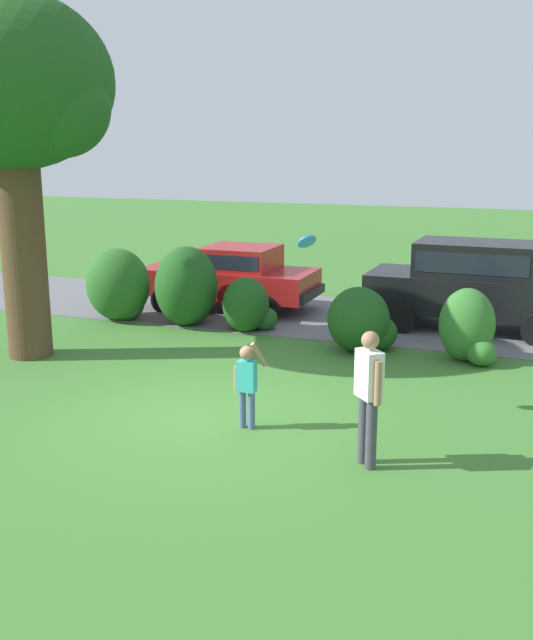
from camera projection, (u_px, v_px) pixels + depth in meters
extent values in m
plane|color=#3D752D|center=(196.00, 414.00, 11.04)|extent=(80.00, 80.00, 0.00)
cube|color=slate|center=(326.00, 316.00, 17.37)|extent=(28.00, 4.40, 0.02)
cylinder|color=#513823|center=(24.00, 253.00, 13.69)|extent=(0.82, 0.82, 3.94)
ellipsoid|color=#1E511C|center=(11.00, 81.00, 12.99)|extent=(3.64, 3.64, 3.10)
ellipsoid|color=#1E511C|center=(60.00, 107.00, 12.75)|extent=(1.75, 1.75, 1.75)
ellipsoid|color=#1E511C|center=(21.00, 110.00, 14.05)|extent=(2.10, 2.10, 2.10)
ellipsoid|color=#286023|center=(118.00, 285.00, 16.86)|extent=(1.47, 1.39, 1.65)
ellipsoid|color=#286023|center=(126.00, 304.00, 16.94)|extent=(0.81, 0.81, 0.73)
ellipsoid|color=#1E511C|center=(187.00, 286.00, 16.35)|extent=(1.35, 1.58, 1.77)
ellipsoid|color=#1E511C|center=(189.00, 306.00, 16.48)|extent=(0.94, 0.94, 0.85)
ellipsoid|color=#1E511C|center=(246.00, 304.00, 15.85)|extent=(0.98, 1.12, 1.19)
ellipsoid|color=#1E511C|center=(265.00, 319.00, 16.03)|extent=(0.56, 0.56, 0.51)
ellipsoid|color=#1E511C|center=(358.00, 319.00, 14.30)|extent=(1.21, 1.25, 1.27)
ellipsoid|color=#1E511C|center=(378.00, 333.00, 14.45)|extent=(0.77, 0.77, 0.69)
ellipsoid|color=#33702B|center=(467.00, 325.00, 13.64)|extent=(1.03, 0.86, 1.38)
ellipsoid|color=#33702B|center=(481.00, 352.00, 13.43)|extent=(0.55, 0.55, 0.50)
cube|color=maroon|center=(229.00, 281.00, 18.05)|extent=(4.21, 1.87, 0.64)
cube|color=maroon|center=(240.00, 258.00, 17.81)|extent=(1.69, 1.63, 0.56)
cube|color=black|center=(240.00, 258.00, 17.81)|extent=(1.56, 1.65, 0.34)
cylinder|color=black|center=(164.00, 300.00, 17.72)|extent=(0.60, 0.22, 0.60)
cylinder|color=black|center=(197.00, 287.00, 19.43)|extent=(0.60, 0.22, 0.60)
cylinder|color=black|center=(265.00, 308.00, 16.84)|extent=(0.60, 0.22, 0.60)
cylinder|color=black|center=(291.00, 293.00, 18.56)|extent=(0.60, 0.22, 0.60)
cube|color=black|center=(152.00, 282.00, 18.81)|extent=(0.13, 1.75, 0.20)
cube|color=black|center=(312.00, 294.00, 17.37)|extent=(0.13, 1.75, 0.20)
cube|color=black|center=(473.00, 293.00, 15.99)|extent=(4.54, 1.94, 0.80)
cube|color=black|center=(476.00, 259.00, 15.81)|extent=(2.51, 1.67, 0.72)
cube|color=black|center=(476.00, 259.00, 15.81)|extent=(2.31, 1.69, 0.43)
cylinder|color=black|center=(400.00, 318.00, 15.75)|extent=(0.68, 0.23, 0.68)
cylinder|color=black|center=(416.00, 301.00, 17.45)|extent=(0.68, 0.23, 0.68)
cube|color=black|center=(370.00, 295.00, 16.86)|extent=(0.16, 1.75, 0.20)
cylinder|color=#4C608C|center=(242.00, 409.00, 10.47)|extent=(0.10, 0.10, 0.55)
cylinder|color=#4C608C|center=(252.00, 410.00, 10.42)|extent=(0.10, 0.10, 0.55)
cube|color=#33B2B2|center=(247.00, 376.00, 10.34)|extent=(0.26, 0.16, 0.44)
sphere|color=#A37556|center=(247.00, 353.00, 10.26)|extent=(0.20, 0.20, 0.20)
cylinder|color=#A37556|center=(259.00, 355.00, 10.25)|extent=(0.20, 0.23, 0.39)
cylinder|color=#A37556|center=(236.00, 378.00, 10.40)|extent=(0.07, 0.07, 0.36)
cylinder|color=#337FDB|center=(307.00, 241.00, 10.52)|extent=(0.32, 0.26, 0.28)
cylinder|color=#1EB7B2|center=(307.00, 241.00, 10.52)|extent=(0.18, 0.15, 0.16)
cylinder|color=#3F3F4C|center=(363.00, 429.00, 9.27)|extent=(0.14, 0.14, 0.90)
cylinder|color=#3F3F4C|center=(371.00, 435.00, 9.09)|extent=(0.14, 0.14, 0.90)
cube|color=white|center=(369.00, 374.00, 9.01)|extent=(0.40, 0.41, 0.60)
sphere|color=#A37556|center=(370.00, 340.00, 8.91)|extent=(0.22, 0.22, 0.22)
cylinder|color=#A37556|center=(360.00, 373.00, 9.22)|extent=(0.09, 0.09, 0.55)
cylinder|color=#A37556|center=(378.00, 383.00, 8.82)|extent=(0.09, 0.09, 0.55)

